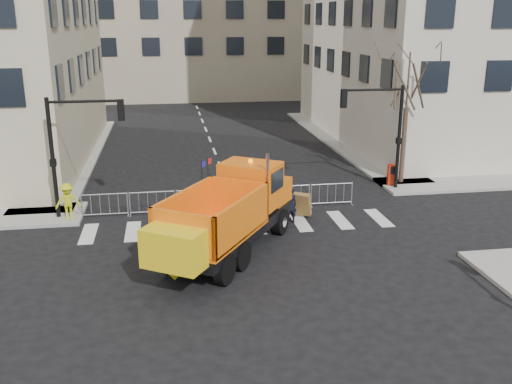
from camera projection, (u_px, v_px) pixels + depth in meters
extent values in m
plane|color=black|center=(266.00, 281.00, 19.38)|extent=(120.00, 120.00, 0.00)
cube|color=gray|center=(235.00, 202.00, 27.38)|extent=(64.00, 5.00, 0.15)
cylinder|color=black|center=(53.00, 160.00, 24.47)|extent=(0.18, 0.18, 5.40)
cylinder|color=black|center=(399.00, 139.00, 28.84)|extent=(0.18, 0.18, 5.40)
cube|color=black|center=(231.00, 229.00, 21.50)|extent=(5.71, 7.15, 0.44)
cylinder|color=black|center=(235.00, 215.00, 24.24)|extent=(0.87, 1.09, 1.08)
cylinder|color=black|center=(280.00, 222.00, 23.45)|extent=(0.87, 1.09, 1.08)
cylinder|color=black|center=(190.00, 246.00, 20.89)|extent=(0.87, 1.09, 1.08)
cylinder|color=black|center=(241.00, 255.00, 20.10)|extent=(0.87, 1.09, 1.08)
cylinder|color=black|center=(172.00, 259.00, 19.78)|extent=(0.87, 1.09, 1.08)
cylinder|color=black|center=(225.00, 269.00, 18.99)|extent=(0.87, 1.09, 1.08)
cube|color=orange|center=(263.00, 190.00, 24.04)|extent=(2.58, 2.43, 0.98)
cube|color=orange|center=(251.00, 184.00, 22.76)|extent=(2.74, 2.54, 1.76)
cylinder|color=silver|center=(267.00, 183.00, 21.62)|extent=(0.14, 0.14, 2.35)
cube|color=orange|center=(213.00, 214.00, 20.00)|extent=(4.39, 4.95, 1.62)
cube|color=yellow|center=(173.00, 249.00, 17.77)|extent=(2.18, 1.88, 1.27)
cube|color=brown|center=(277.00, 201.00, 25.79)|extent=(2.94, 2.17, 1.10)
imported|color=black|center=(290.00, 205.00, 24.68)|extent=(0.61, 0.43, 1.59)
imported|color=black|center=(251.00, 195.00, 25.81)|extent=(1.02, 0.88, 1.80)
imported|color=black|center=(270.00, 204.00, 24.50)|extent=(0.97, 1.11, 1.79)
imported|color=#B9C417|center=(68.00, 202.00, 24.61)|extent=(1.14, 0.77, 1.63)
cube|color=#A8220C|center=(392.00, 175.00, 29.87)|extent=(0.52, 0.48, 1.10)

